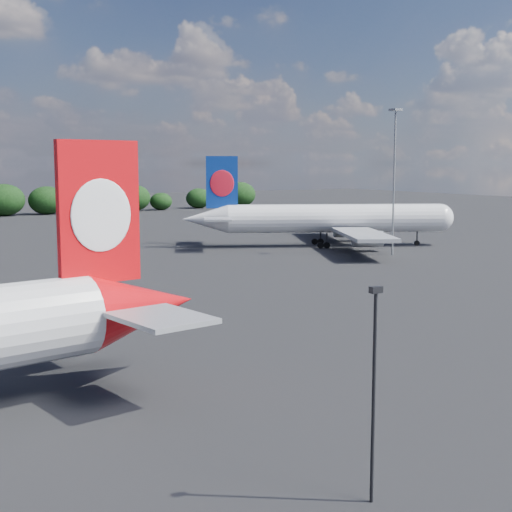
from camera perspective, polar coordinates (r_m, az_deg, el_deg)
china_southern_airliner at (r=128.19m, az=5.58°, el=2.95°), size 46.78×45.11×16.09m
apron_lamp_post at (r=31.55m, az=9.41°, el=-9.92°), size 0.55×0.30×9.63m
floodlight_mast_near at (r=117.31m, az=11.02°, el=7.40°), size 1.60×1.60×23.46m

